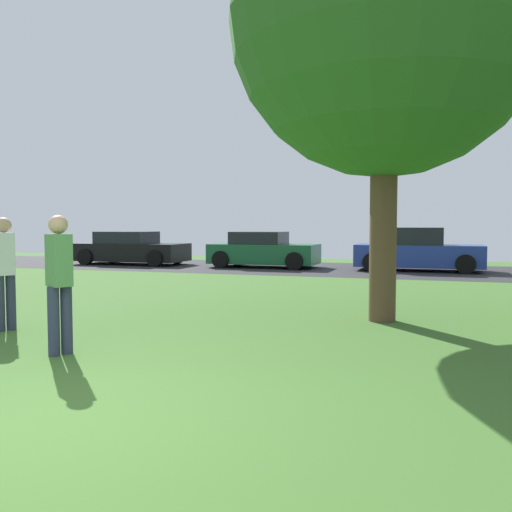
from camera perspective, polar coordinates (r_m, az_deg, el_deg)
ground_plane at (r=4.81m, az=-22.44°, el=-16.20°), size 44.00×44.00×0.00m
road_strip at (r=19.71m, az=9.60°, el=-1.39°), size 44.00×6.40×0.01m
maple_tree_near at (r=9.68m, az=13.58°, el=23.15°), size 5.08×5.08×7.44m
person_thrower at (r=8.90m, az=-25.07°, el=-1.17°), size 0.39×0.35×1.70m
person_catcher at (r=6.97m, az=-20.09°, el=-2.18°), size 0.39×0.35×1.71m
parked_car_black at (r=22.46m, az=-13.10°, el=0.72°), size 4.47×2.07×1.33m
parked_car_green at (r=20.32m, az=0.76°, el=0.56°), size 4.01×2.01×1.34m
parked_car_blue at (r=19.60m, az=16.66°, el=0.49°), size 4.27×2.00×1.51m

